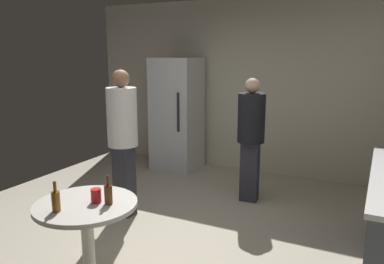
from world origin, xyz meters
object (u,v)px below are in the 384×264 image
object	(u,v)px
foreground_table	(87,215)
beer_bottle_amber	(56,200)
plastic_cup_red	(96,196)
person_in_white_shirt	(123,132)
refrigerator	(177,114)
beer_bottle_brown	(108,194)
person_in_black_shirt	(251,131)

from	to	relation	value
foreground_table	beer_bottle_amber	world-z (taller)	beer_bottle_amber
plastic_cup_red	person_in_white_shirt	bearing A→B (deg)	118.44
refrigerator	beer_bottle_brown	world-z (taller)	refrigerator
foreground_table	person_in_black_shirt	distance (m)	2.46
beer_bottle_amber	person_in_black_shirt	distance (m)	2.68
person_in_black_shirt	beer_bottle_brown	bearing A→B (deg)	-14.07
refrigerator	beer_bottle_brown	bearing A→B (deg)	-70.00
foreground_table	person_in_black_shirt	xyz separation A→B (m)	(0.55, 2.38, 0.29)
person_in_black_shirt	person_in_white_shirt	world-z (taller)	person_in_white_shirt
refrigerator	plastic_cup_red	xyz separation A→B (m)	(1.05, -3.18, -0.11)
plastic_cup_red	refrigerator	bearing A→B (deg)	108.18
refrigerator	beer_bottle_brown	distance (m)	3.37
plastic_cup_red	person_in_white_shirt	world-z (taller)	person_in_white_shirt
beer_bottle_amber	beer_bottle_brown	world-z (taller)	same
beer_bottle_amber	person_in_white_shirt	world-z (taller)	person_in_white_shirt
refrigerator	foreground_table	size ratio (longest dim) A/B	2.25
refrigerator	beer_bottle_amber	bearing A→B (deg)	-75.41
person_in_white_shirt	refrigerator	bearing A→B (deg)	-161.52
foreground_table	person_in_black_shirt	size ratio (longest dim) A/B	0.51
foreground_table	plastic_cup_red	world-z (taller)	plastic_cup_red
beer_bottle_brown	plastic_cup_red	size ratio (longest dim) A/B	2.09
refrigerator	person_in_white_shirt	xyz separation A→B (m)	(0.37, -1.93, 0.09)
refrigerator	foreground_table	bearing A→B (deg)	-73.15
refrigerator	person_in_black_shirt	size ratio (longest dim) A/B	1.14
beer_bottle_brown	plastic_cup_red	xyz separation A→B (m)	(-0.11, -0.02, -0.03)
beer_bottle_brown	person_in_white_shirt	xyz separation A→B (m)	(-0.79, 1.24, 0.18)
plastic_cup_red	foreground_table	bearing A→B (deg)	-146.50
beer_bottle_amber	person_in_white_shirt	size ratio (longest dim) A/B	0.14
plastic_cup_red	beer_bottle_amber	bearing A→B (deg)	-119.19
plastic_cup_red	person_in_white_shirt	xyz separation A→B (m)	(-0.68, 1.26, 0.20)
beer_bottle_brown	person_in_white_shirt	world-z (taller)	person_in_white_shirt
plastic_cup_red	person_in_white_shirt	distance (m)	1.44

